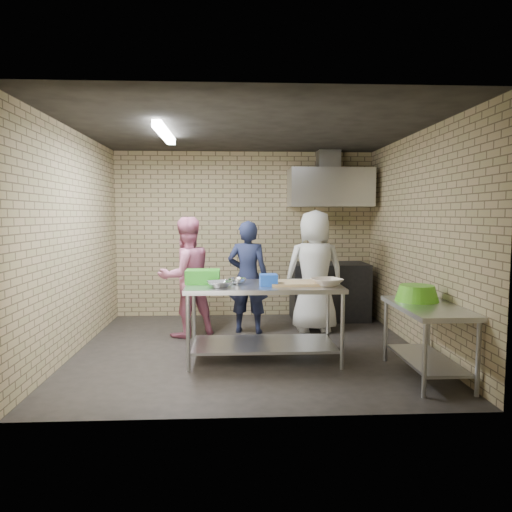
{
  "coord_description": "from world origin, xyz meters",
  "views": [
    {
      "loc": [
        -0.2,
        -5.76,
        1.67
      ],
      "look_at": [
        0.1,
        0.2,
        1.15
      ],
      "focal_mm": 33.07,
      "sensor_mm": 36.0,
      "label": 1
    }
  ],
  "objects_px": {
    "green_basin": "(417,293)",
    "woman_pink": "(186,277)",
    "bottle_green": "(355,194)",
    "blue_tub": "(269,280)",
    "man_navy": "(248,277)",
    "woman_white": "(314,271)",
    "prep_table": "(263,322)",
    "stove": "(329,291)",
    "side_counter": "(427,341)",
    "green_crate": "(203,277)"
  },
  "relations": [
    {
      "from": "green_basin",
      "to": "woman_pink",
      "type": "height_order",
      "value": "woman_pink"
    },
    {
      "from": "bottle_green",
      "to": "woman_pink",
      "type": "relative_size",
      "value": 0.09
    },
    {
      "from": "blue_tub",
      "to": "man_navy",
      "type": "xyz_separation_m",
      "value": [
        -0.19,
        1.37,
        -0.15
      ]
    },
    {
      "from": "green_basin",
      "to": "woman_white",
      "type": "distance_m",
      "value": 1.91
    },
    {
      "from": "woman_pink",
      "to": "woman_white",
      "type": "distance_m",
      "value": 1.82
    },
    {
      "from": "prep_table",
      "to": "bottle_green",
      "type": "relative_size",
      "value": 11.73
    },
    {
      "from": "prep_table",
      "to": "stove",
      "type": "bearing_deg",
      "value": 60.11
    },
    {
      "from": "side_counter",
      "to": "man_navy",
      "type": "distance_m",
      "value": 2.66
    },
    {
      "from": "prep_table",
      "to": "blue_tub",
      "type": "distance_m",
      "value": 0.52
    },
    {
      "from": "stove",
      "to": "woman_pink",
      "type": "distance_m",
      "value": 2.42
    },
    {
      "from": "bottle_green",
      "to": "woman_pink",
      "type": "distance_m",
      "value": 3.13
    },
    {
      "from": "blue_tub",
      "to": "green_basin",
      "type": "relative_size",
      "value": 0.42
    },
    {
      "from": "stove",
      "to": "blue_tub",
      "type": "distance_m",
      "value": 2.51
    },
    {
      "from": "woman_pink",
      "to": "man_navy",
      "type": "bearing_deg",
      "value": 157.44
    },
    {
      "from": "man_navy",
      "to": "side_counter",
      "type": "bearing_deg",
      "value": 145.22
    },
    {
      "from": "side_counter",
      "to": "woman_white",
      "type": "xyz_separation_m",
      "value": [
        -0.83,
        1.97,
        0.5
      ]
    },
    {
      "from": "blue_tub",
      "to": "man_navy",
      "type": "height_order",
      "value": "man_navy"
    },
    {
      "from": "green_crate",
      "to": "woman_pink",
      "type": "distance_m",
      "value": 1.06
    },
    {
      "from": "side_counter",
      "to": "blue_tub",
      "type": "xyz_separation_m",
      "value": [
        -1.6,
        0.57,
        0.57
      ]
    },
    {
      "from": "side_counter",
      "to": "woman_pink",
      "type": "height_order",
      "value": "woman_pink"
    },
    {
      "from": "woman_pink",
      "to": "woman_white",
      "type": "relative_size",
      "value": 0.94
    },
    {
      "from": "green_crate",
      "to": "woman_white",
      "type": "distance_m",
      "value": 1.93
    },
    {
      "from": "prep_table",
      "to": "blue_tub",
      "type": "relative_size",
      "value": 9.0
    },
    {
      "from": "side_counter",
      "to": "green_basin",
      "type": "relative_size",
      "value": 2.61
    },
    {
      "from": "side_counter",
      "to": "bottle_green",
      "type": "relative_size",
      "value": 8.0
    },
    {
      "from": "side_counter",
      "to": "woman_white",
      "type": "bearing_deg",
      "value": 112.75
    },
    {
      "from": "man_navy",
      "to": "woman_pink",
      "type": "bearing_deg",
      "value": 21.28
    },
    {
      "from": "prep_table",
      "to": "man_navy",
      "type": "height_order",
      "value": "man_navy"
    },
    {
      "from": "prep_table",
      "to": "man_navy",
      "type": "relative_size",
      "value": 1.11
    },
    {
      "from": "blue_tub",
      "to": "green_crate",
      "type": "bearing_deg",
      "value": 163.65
    },
    {
      "from": "green_crate",
      "to": "woman_white",
      "type": "xyz_separation_m",
      "value": [
        1.52,
        1.19,
        -0.09
      ]
    },
    {
      "from": "side_counter",
      "to": "green_crate",
      "type": "xyz_separation_m",
      "value": [
        -2.35,
        0.79,
        0.58
      ]
    },
    {
      "from": "woman_white",
      "to": "bottle_green",
      "type": "bearing_deg",
      "value": -132.43
    },
    {
      "from": "green_basin",
      "to": "bottle_green",
      "type": "height_order",
      "value": "bottle_green"
    },
    {
      "from": "green_crate",
      "to": "blue_tub",
      "type": "distance_m",
      "value": 0.78
    },
    {
      "from": "bottle_green",
      "to": "side_counter",
      "type": "bearing_deg",
      "value": -90.0
    },
    {
      "from": "green_crate",
      "to": "bottle_green",
      "type": "relative_size",
      "value": 2.61
    },
    {
      "from": "prep_table",
      "to": "woman_white",
      "type": "distance_m",
      "value": 1.6
    },
    {
      "from": "woman_pink",
      "to": "prep_table",
      "type": "bearing_deg",
      "value": 100.02
    },
    {
      "from": "prep_table",
      "to": "woman_pink",
      "type": "xyz_separation_m",
      "value": [
        -1.0,
        1.13,
        0.38
      ]
    },
    {
      "from": "woman_white",
      "to": "stove",
      "type": "bearing_deg",
      "value": -119.23
    },
    {
      "from": "green_crate",
      "to": "woman_pink",
      "type": "relative_size",
      "value": 0.24
    },
    {
      "from": "stove",
      "to": "blue_tub",
      "type": "relative_size",
      "value": 6.14
    },
    {
      "from": "man_navy",
      "to": "woman_pink",
      "type": "height_order",
      "value": "woman_pink"
    },
    {
      "from": "green_crate",
      "to": "green_basin",
      "type": "distance_m",
      "value": 2.39
    },
    {
      "from": "stove",
      "to": "prep_table",
      "type": "bearing_deg",
      "value": -119.89
    },
    {
      "from": "stove",
      "to": "woman_white",
      "type": "bearing_deg",
      "value": -116.01
    },
    {
      "from": "side_counter",
      "to": "bottle_green",
      "type": "distance_m",
      "value": 3.41
    },
    {
      "from": "side_counter",
      "to": "blue_tub",
      "type": "relative_size",
      "value": 6.14
    },
    {
      "from": "green_basin",
      "to": "woman_white",
      "type": "xyz_separation_m",
      "value": [
        -0.81,
        1.72,
        0.04
      ]
    }
  ]
}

